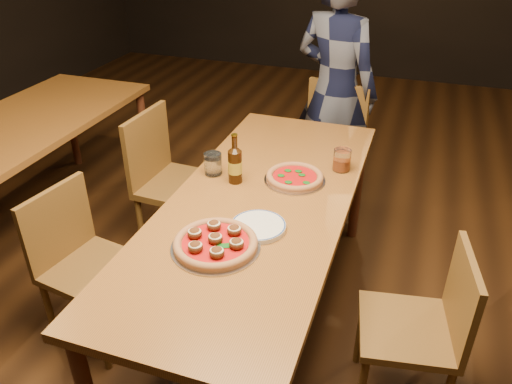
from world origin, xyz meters
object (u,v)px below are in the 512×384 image
(beer_bottle, at_px, (235,166))
(chair_main_nw, at_px, (93,268))
(table_main, at_px, (259,213))
(diner, at_px, (335,91))
(amber_glass, at_px, (342,160))
(table_left, at_px, (11,139))
(plate_stack, at_px, (258,227))
(pizza_margherita, at_px, (295,177))
(chair_main_sw, at_px, (181,185))
(water_glass, at_px, (213,164))
(chair_main_e, at_px, (407,328))
(pizza_meatball, at_px, (216,243))
(chair_end, at_px, (321,153))

(beer_bottle, bearing_deg, chair_main_nw, -140.08)
(table_main, bearing_deg, diner, 86.72)
(amber_glass, xyz_separation_m, diner, (-0.22, 0.94, 0.03))
(table_left, xyz_separation_m, plate_stack, (1.77, -0.52, 0.08))
(pizza_margherita, bearing_deg, table_left, 177.72)
(table_left, relative_size, plate_stack, 8.64)
(chair_main_sw, height_order, plate_stack, chair_main_sw)
(plate_stack, bearing_deg, water_glass, 133.58)
(chair_main_e, relative_size, plate_stack, 3.58)
(plate_stack, xyz_separation_m, amber_glass, (0.23, 0.64, 0.04))
(chair_main_nw, bearing_deg, pizza_meatball, -86.18)
(pizza_meatball, xyz_separation_m, amber_glass, (0.35, 0.82, 0.03))
(table_main, distance_m, chair_main_nw, 0.84)
(chair_main_e, distance_m, beer_bottle, 1.05)
(pizza_meatball, height_order, water_glass, water_glass)
(beer_bottle, bearing_deg, chair_main_sw, 146.03)
(diner, bearing_deg, plate_stack, 111.46)
(pizza_meatball, height_order, pizza_margherita, pizza_meatball)
(table_main, xyz_separation_m, chair_end, (0.05, 1.15, -0.21))
(plate_stack, distance_m, amber_glass, 0.68)
(table_main, bearing_deg, water_glass, 151.03)
(chair_main_sw, relative_size, amber_glass, 8.43)
(pizza_meatball, xyz_separation_m, pizza_margherita, (0.15, 0.63, -0.01))
(pizza_meatball, distance_m, pizza_margherita, 0.65)
(plate_stack, relative_size, beer_bottle, 0.94)
(water_glass, height_order, amber_glass, same)
(chair_end, bearing_deg, table_left, -139.15)
(chair_main_nw, distance_m, plate_stack, 0.87)
(chair_main_e, height_order, diner, diner)
(chair_end, distance_m, pizza_meatball, 1.58)
(chair_main_e, xyz_separation_m, pizza_meatball, (-0.77, -0.16, 0.36))
(table_main, height_order, amber_glass, amber_glass)
(plate_stack, distance_m, water_glass, 0.54)
(chair_main_nw, height_order, plate_stack, chair_main_nw)
(table_left, height_order, chair_main_e, chair_main_e)
(table_main, bearing_deg, chair_main_e, -18.57)
(chair_main_nw, height_order, amber_glass, amber_glass)
(chair_main_e, distance_m, pizza_meatball, 0.87)
(chair_end, relative_size, pizza_meatball, 2.64)
(beer_bottle, bearing_deg, table_main, -37.00)
(table_main, distance_m, pizza_meatball, 0.42)
(pizza_margherita, bearing_deg, diner, 91.40)
(chair_end, bearing_deg, diner, 98.74)
(plate_stack, height_order, beer_bottle, beer_bottle)
(chair_main_nw, xyz_separation_m, chair_main_e, (1.45, 0.10, -0.01))
(chair_main_sw, bearing_deg, amber_glass, -89.34)
(pizza_meatball, relative_size, water_glass, 3.23)
(table_left, distance_m, chair_end, 1.96)
(table_main, height_order, plate_stack, plate_stack)
(table_main, bearing_deg, amber_glass, 54.16)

